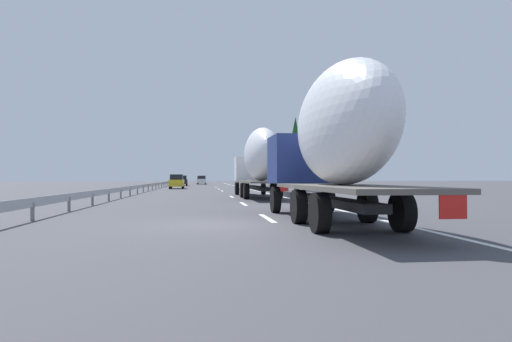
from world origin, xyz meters
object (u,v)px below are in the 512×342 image
truck_trailing (333,139)px  car_yellow_coupe (177,181)px  car_white_van (201,180)px  road_sign (269,169)px  truck_lead (259,160)px  car_silver_hatch (202,180)px  car_black_suv (182,181)px

truck_trailing → car_yellow_coupe: truck_trailing is taller
car_white_van → road_sign: road_sign is taller
car_yellow_coupe → truck_lead: bearing=-165.1°
car_silver_hatch → road_sign: 58.52m
road_sign → car_silver_hatch: bearing=6.6°
car_silver_hatch → road_sign: road_sign is taller
car_black_suv → car_yellow_coupe: bearing=-179.6°
truck_trailing → car_white_van: 80.01m
road_sign → truck_trailing: bearing=174.6°
car_yellow_coupe → car_white_van: 35.99m
truck_lead → road_sign: size_ratio=4.02×
car_black_suv → road_sign: size_ratio=1.31×
truck_trailing → car_yellow_coupe: (44.05, 7.09, -1.71)m
car_black_suv → car_white_van: 15.58m
truck_trailing → car_black_suv: 65.11m
truck_trailing → car_white_van: size_ratio=2.92×
truck_lead → car_silver_hatch: 73.44m
car_black_suv → car_white_van: bearing=-12.5°
truck_lead → car_white_van: truck_lead is taller
car_yellow_coupe → road_sign: 15.34m
car_white_van → car_black_suv: bearing=167.5°
car_silver_hatch → car_yellow_coupe: 46.86m
car_silver_hatch → road_sign: bearing=-173.4°
car_yellow_coupe → road_sign: road_sign is taller
truck_trailing → car_white_van: bearing=2.8°
car_black_suv → car_white_van: (15.21, -3.37, -0.01)m
truck_trailing → car_yellow_coupe: 44.65m
truck_lead → truck_trailing: size_ratio=1.15×
car_silver_hatch → road_sign: (-58.11, -6.77, 1.42)m
truck_lead → road_sign: (15.22, -3.10, -0.30)m
car_white_van → truck_lead: bearing=-176.5°
car_yellow_coupe → road_sign: bearing=-138.1°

